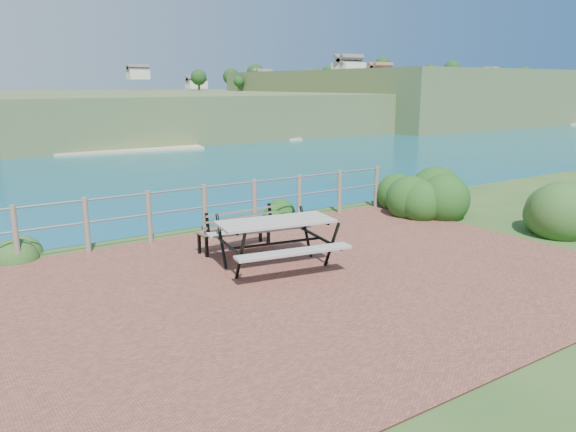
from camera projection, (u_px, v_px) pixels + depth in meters
name	position (u px, v px, depth m)	size (l,w,h in m)	color
ground	(301.00, 282.00, 8.59)	(10.00, 7.00, 0.12)	brown
safety_railing	(205.00, 207.00, 11.16)	(9.40, 0.10, 1.00)	#6B5B4C
distant_bay	(353.00, 94.00, 266.56)	(290.00, 232.36, 24.00)	#4F6231
picnic_table	(276.00, 239.00, 9.13)	(1.97, 1.60, 0.79)	gray
park_bench	(234.00, 222.00, 10.14)	(1.43, 0.43, 0.80)	brown
shrub_right_front	(424.00, 216.00, 12.90)	(1.50, 1.50, 2.12)	#1A4013
shrub_right_back	(557.00, 235.00, 11.25)	(1.32, 1.32, 1.88)	#1E4B1C
shrub_right_edge	(397.00, 204.00, 14.14)	(1.04, 1.04, 1.48)	#1A4013
shrub_lip_west	(25.00, 255.00, 9.92)	(0.79, 0.79, 0.54)	#1E4B1C
shrub_lip_east	(277.00, 216.00, 12.91)	(0.75, 0.75, 0.49)	#1A4013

